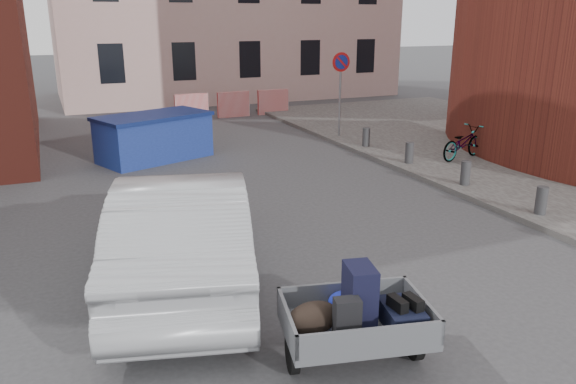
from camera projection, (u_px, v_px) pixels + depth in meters
name	position (u px, v px, depth m)	size (l,w,h in m)	color
ground	(282.00, 306.00, 7.74)	(120.00, 120.00, 0.00)	#38383A
sidewalk	(568.00, 164.00, 15.01)	(9.00, 24.00, 0.12)	#474442
no_parking_sign	(341.00, 77.00, 17.72)	(0.60, 0.09, 2.65)	gray
bollards	(465.00, 173.00, 12.87)	(0.22, 9.02, 0.55)	#3A3A3D
barriers	(234.00, 104.00, 22.32)	(4.70, 0.18, 1.00)	red
trailer	(355.00, 317.00, 6.26)	(1.80, 1.94, 1.20)	black
dumpster	(154.00, 137.00, 15.55)	(3.39, 2.55, 1.27)	navy
silver_car	(183.00, 229.00, 8.22)	(1.78, 5.11, 1.68)	#A0A3A7
bicycle	(463.00, 143.00, 15.19)	(0.59, 1.69, 0.89)	black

